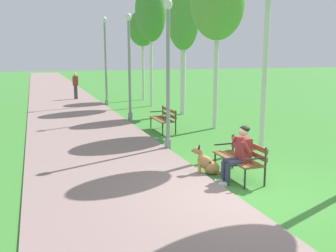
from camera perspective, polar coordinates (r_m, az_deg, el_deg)
ground_plane at (r=7.84m, az=11.58°, el=-10.10°), size 120.00×120.00×0.00m
paved_path at (r=30.41m, az=-16.37°, el=5.13°), size 3.96×60.00×0.04m
park_bench_near at (r=8.71m, az=10.91°, el=-4.40°), size 0.55×1.50×0.85m
park_bench_mid at (r=13.71m, az=-0.57°, el=1.31°), size 0.55×1.50×0.85m
person_seated_on_near_bench at (r=8.35m, az=10.63°, el=-3.86°), size 0.74×0.49×1.25m
dog_shepherd at (r=8.90m, az=5.92°, el=-5.63°), size 0.77×0.49×0.71m
lamp_post_near at (r=10.95m, az=0.02°, el=7.89°), size 0.24×0.24×4.28m
lamp_post_mid at (r=16.11m, az=-5.83°, el=8.98°), size 0.24×0.24×4.41m
lamp_post_far at (r=21.00m, az=-9.36°, el=9.70°), size 0.24×0.24×4.70m
birch_tree_third at (r=14.32m, az=7.47°, el=18.08°), size 2.01×1.79×6.02m
birch_tree_fourth at (r=17.64m, az=2.32°, el=16.00°), size 1.50×1.37×5.98m
birch_tree_fifth at (r=20.51m, az=-2.60°, el=16.84°), size 1.62×1.74×6.56m
birch_tree_sixth at (r=23.39m, az=-3.84°, el=14.37°), size 1.70×1.63×5.35m
pedestrian_distant at (r=24.11m, az=-13.72°, el=5.87°), size 0.32×0.22×1.65m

